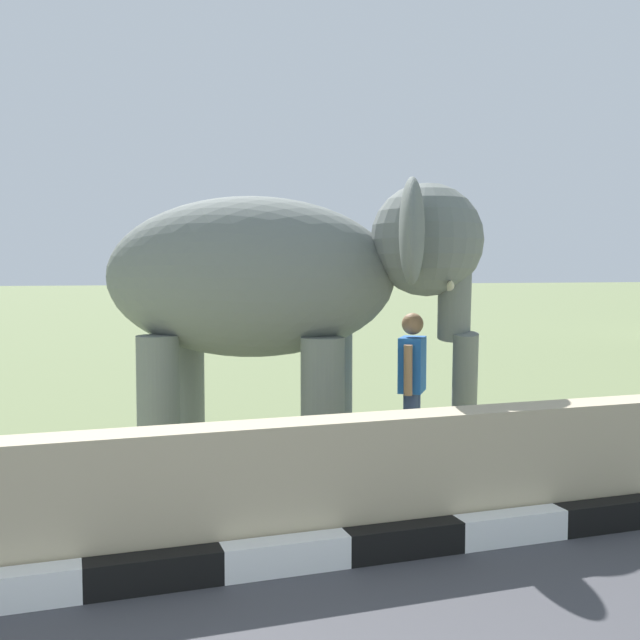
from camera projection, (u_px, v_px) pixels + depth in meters
name	position (u px, v px, depth m)	size (l,w,h in m)	color
striped_curb	(82.00, 582.00, 4.81)	(16.20, 0.20, 0.24)	white
barrier_parapet	(400.00, 479.00, 5.82)	(28.00, 0.36, 1.00)	tan
elephant	(282.00, 283.00, 7.96)	(4.00, 3.31, 3.00)	slate
person_handler	(412.00, 382.00, 7.99)	(0.43, 0.57, 1.66)	navy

